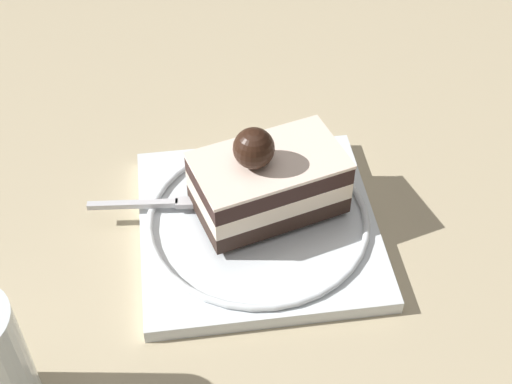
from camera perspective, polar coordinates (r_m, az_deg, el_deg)
name	(u,v)px	position (r m, az deg, el deg)	size (l,w,h in m)	color
ground_plane	(270,254)	(0.61, 1.09, -4.84)	(2.40, 2.40, 0.00)	tan
dessert_plate	(256,225)	(0.62, 0.00, -2.58)	(0.24, 0.24, 0.02)	white
cake_slice	(267,180)	(0.60, 0.88, 0.92)	(0.07, 0.12, 0.09)	black
fork	(163,203)	(0.62, -7.26, -0.88)	(0.05, 0.11, 0.00)	silver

